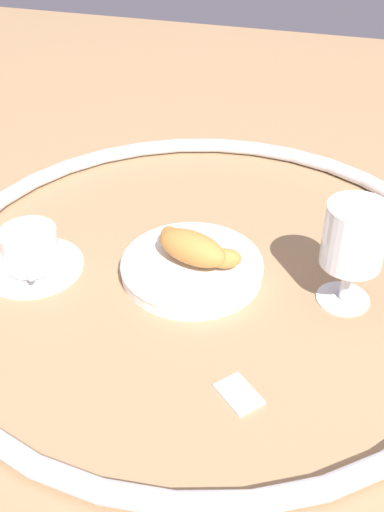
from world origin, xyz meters
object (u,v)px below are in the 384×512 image
at_px(pastry_plate, 192,267).
at_px(croissant_large, 193,248).
at_px(coffee_cup_near, 31,253).
at_px(juice_glass_left, 354,240).
at_px(sugar_packet, 239,393).

distance_m(pastry_plate, croissant_large, 0.03).
bearing_deg(pastry_plate, croissant_large, 72.16).
height_order(coffee_cup_near, juice_glass_left, juice_glass_left).
height_order(pastry_plate, croissant_large, croissant_large).
height_order(croissant_large, juice_glass_left, juice_glass_left).
relative_size(croissant_large, juice_glass_left, 0.93).
relative_size(coffee_cup_near, sugar_packet, 2.72).
distance_m(croissant_large, sugar_packet, 0.22).
bearing_deg(croissant_large, juice_glass_left, -0.05).
xyz_separation_m(coffee_cup_near, sugar_packet, (0.32, -0.14, -0.02)).
relative_size(pastry_plate, coffee_cup_near, 1.41).
height_order(juice_glass_left, sugar_packet, juice_glass_left).
bearing_deg(croissant_large, sugar_packet, -61.10).
relative_size(pastry_plate, sugar_packet, 3.85).
bearing_deg(croissant_large, pastry_plate, -107.84).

